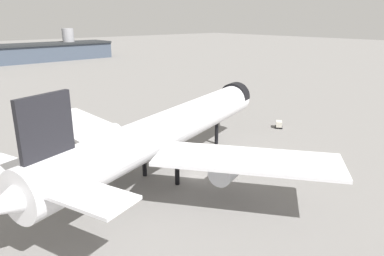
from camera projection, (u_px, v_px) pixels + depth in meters
name	position (u px, v px, depth m)	size (l,w,h in m)	color
ground	(194.00, 176.00, 65.34)	(900.00, 900.00, 0.00)	slate
airliner_near_gate	(168.00, 130.00, 63.59)	(66.54, 59.15, 19.57)	white
baggage_cart_trailing	(279.00, 124.00, 93.78)	(2.88, 2.79, 1.82)	black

